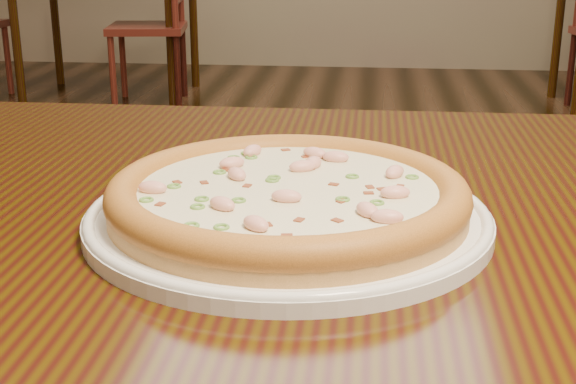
# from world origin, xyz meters

# --- Properties ---
(hero_table) EXTENTS (1.20, 0.80, 0.75)m
(hero_table) POSITION_xyz_m (0.32, -0.69, 0.65)
(hero_table) COLOR black
(hero_table) RESTS_ON ground
(plate) EXTENTS (0.34, 0.34, 0.02)m
(plate) POSITION_xyz_m (0.20, -0.74, 0.76)
(plate) COLOR white
(plate) RESTS_ON hero_table
(pizza) EXTENTS (0.30, 0.30, 0.03)m
(pizza) POSITION_xyz_m (0.20, -0.74, 0.78)
(pizza) COLOR tan
(pizza) RESTS_ON plate
(chair_b) EXTENTS (0.47, 0.47, 0.95)m
(chair_b) POSITION_xyz_m (-0.96, 3.15, 0.44)
(chair_b) COLOR #4E1C14
(chair_b) RESTS_ON ground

